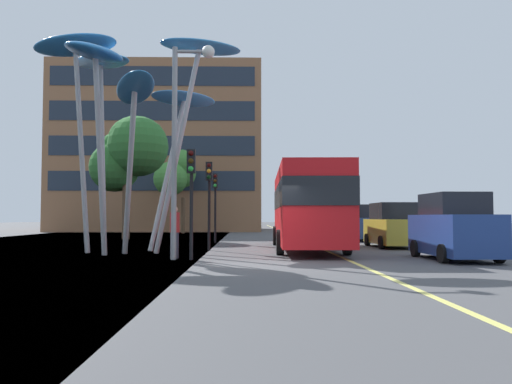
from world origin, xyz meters
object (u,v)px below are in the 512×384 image
at_px(traffic_light_kerb_far, 209,186).
at_px(traffic_light_island_mid, 215,193).
at_px(car_parked_near, 454,228).
at_px(street_lamp, 184,122).
at_px(car_side_street, 337,224).
at_px(car_parked_far, 352,224).
at_px(traffic_light_kerb_near, 191,180).
at_px(car_far_side, 328,221).
at_px(red_bus, 306,204).
at_px(leaf_sculpture, 124,78).
at_px(pedestrian, 175,232).
at_px(car_parked_mid, 393,227).

height_order(traffic_light_kerb_far, traffic_light_island_mid, traffic_light_island_mid).
xyz_separation_m(traffic_light_island_mid, car_parked_near, (8.75, -10.92, -1.70)).
bearing_deg(street_lamp, car_side_street, 65.80).
relative_size(car_side_street, street_lamp, 0.59).
bearing_deg(car_parked_far, traffic_light_kerb_near, -120.86).
height_order(traffic_light_kerb_far, car_far_side, traffic_light_kerb_far).
relative_size(red_bus, leaf_sculpture, 1.29).
bearing_deg(car_parked_far, leaf_sculpture, -137.47).
bearing_deg(traffic_light_kerb_near, traffic_light_island_mid, 89.36).
relative_size(traffic_light_kerb_near, traffic_light_kerb_far, 0.98).
distance_m(red_bus, car_parked_far, 9.35).
xyz_separation_m(leaf_sculpture, car_far_side, (11.81, 22.25, -5.99)).
bearing_deg(traffic_light_kerb_far, leaf_sculpture, -156.95).
xyz_separation_m(car_parked_far, street_lamp, (-8.56, -13.59, 3.69)).
bearing_deg(pedestrian, car_parked_mid, 33.23).
distance_m(car_parked_mid, car_side_street, 12.48).
distance_m(leaf_sculpture, car_parked_near, 13.83).
relative_size(traffic_light_kerb_far, pedestrian, 2.09).
relative_size(traffic_light_kerb_near, car_side_street, 0.86).
relative_size(leaf_sculpture, car_far_side, 2.02).
distance_m(traffic_light_kerb_near, traffic_light_kerb_far, 4.82).
relative_size(red_bus, pedestrian, 6.35).
bearing_deg(car_parked_mid, car_parked_near, -89.40).
distance_m(traffic_light_kerb_far, car_parked_far, 12.20).
distance_m(car_side_street, pedestrian, 20.74).
relative_size(red_bus, traffic_light_island_mid, 3.03).
xyz_separation_m(red_bus, car_parked_mid, (4.30, 1.69, -1.02)).
distance_m(car_far_side, pedestrian, 26.52).
height_order(leaf_sculpture, car_parked_near, leaf_sculpture).
xyz_separation_m(traffic_light_kerb_near, car_parked_far, (8.27, 13.83, -1.68)).
distance_m(red_bus, car_parked_near, 6.95).
xyz_separation_m(red_bus, traffic_light_kerb_near, (-4.50, -5.34, 0.69)).
distance_m(leaf_sculpture, street_lamp, 4.84).
bearing_deg(traffic_light_island_mid, street_lamp, -92.24).
distance_m(traffic_light_kerb_near, car_far_side, 27.12).
bearing_deg(car_parked_far, traffic_light_kerb_far, -131.68).
height_order(traffic_light_kerb_far, pedestrian, traffic_light_kerb_far).
distance_m(traffic_light_island_mid, pedestrian, 10.31).
bearing_deg(car_side_street, car_parked_far, -90.92).
bearing_deg(traffic_light_kerb_far, traffic_light_island_mid, 91.10).
bearing_deg(traffic_light_island_mid, leaf_sculpture, -113.25).
relative_size(traffic_light_kerb_far, car_parked_mid, 0.86).
distance_m(traffic_light_kerb_far, car_parked_mid, 9.01).
relative_size(car_far_side, street_lamp, 0.60).
distance_m(leaf_sculpture, traffic_light_island_mid, 9.27).
xyz_separation_m(car_parked_mid, car_side_street, (-0.44, 12.48, -0.04)).
bearing_deg(car_side_street, car_far_side, 86.90).
distance_m(car_parked_near, car_parked_mid, 7.00).
distance_m(car_parked_mid, car_parked_far, 6.83).
xyz_separation_m(car_parked_near, street_lamp, (-9.17, 0.22, 3.65)).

